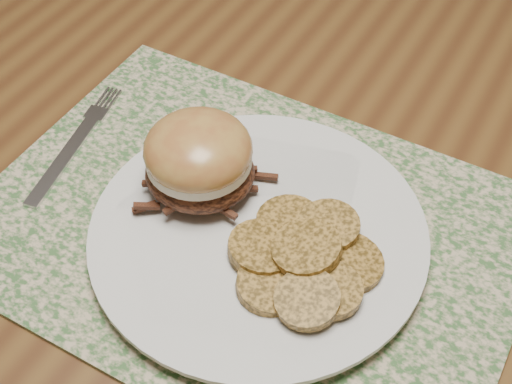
% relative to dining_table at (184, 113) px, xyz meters
% --- Properties ---
extents(ground, '(3.50, 3.50, 0.00)m').
position_rel_dining_table_xyz_m(ground, '(0.00, 0.00, -0.67)').
color(ground, brown).
rests_on(ground, ground).
extents(dining_table, '(1.50, 0.90, 0.75)m').
position_rel_dining_table_xyz_m(dining_table, '(0.00, 0.00, 0.00)').
color(dining_table, brown).
rests_on(dining_table, ground).
extents(placemat, '(0.45, 0.33, 0.00)m').
position_rel_dining_table_xyz_m(placemat, '(0.18, -0.17, 0.08)').
color(placemat, '#396031').
rests_on(placemat, dining_table).
extents(dinner_plate, '(0.26, 0.26, 0.02)m').
position_rel_dining_table_xyz_m(dinner_plate, '(0.20, -0.18, 0.09)').
color(dinner_plate, silver).
rests_on(dinner_plate, placemat).
extents(pork_sandwich, '(0.11, 0.10, 0.07)m').
position_rel_dining_table_xyz_m(pork_sandwich, '(0.13, -0.16, 0.13)').
color(pork_sandwich, black).
rests_on(pork_sandwich, dinner_plate).
extents(roasted_potatoes, '(0.13, 0.14, 0.03)m').
position_rel_dining_table_xyz_m(roasted_potatoes, '(0.25, -0.19, 0.11)').
color(roasted_potatoes, olive).
rests_on(roasted_potatoes, dinner_plate).
extents(fork, '(0.05, 0.16, 0.00)m').
position_rel_dining_table_xyz_m(fork, '(-0.01, -0.16, 0.09)').
color(fork, '#B9B9C0').
rests_on(fork, placemat).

